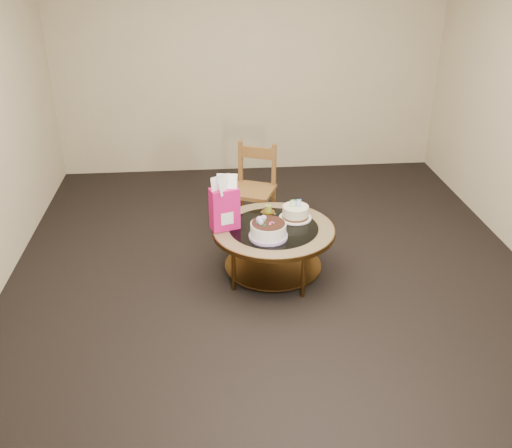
{
  "coord_description": "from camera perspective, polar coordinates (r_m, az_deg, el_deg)",
  "views": [
    {
      "loc": [
        -0.52,
        -4.14,
        2.62
      ],
      "look_at": [
        -0.14,
        0.02,
        0.48
      ],
      "focal_mm": 40.0,
      "sensor_mm": 36.0,
      "label": 1
    }
  ],
  "objects": [
    {
      "name": "coffee_table",
      "position": [
        4.74,
        1.76,
        -1.18
      ],
      "size": [
        1.02,
        1.02,
        0.46
      ],
      "color": "brown",
      "rests_on": "ground"
    },
    {
      "name": "room_walls",
      "position": [
        4.31,
        1.98,
        12.58
      ],
      "size": [
        4.52,
        5.02,
        2.61
      ],
      "color": "tan",
      "rests_on": "ground"
    },
    {
      "name": "ground",
      "position": [
        4.93,
        1.7,
        -5.06
      ],
      "size": [
        5.0,
        5.0,
        0.0
      ],
      "primitive_type": "plane",
      "color": "black",
      "rests_on": "ground"
    },
    {
      "name": "cream_cake",
      "position": [
        4.83,
        3.97,
        1.15
      ],
      "size": [
        0.28,
        0.28,
        0.17
      ],
      "rotation": [
        0.0,
        0.0,
        0.11
      ],
      "color": "white",
      "rests_on": "coffee_table"
    },
    {
      "name": "pillar_candle",
      "position": [
        4.92,
        1.22,
        1.35
      ],
      "size": [
        0.13,
        0.13,
        0.09
      ],
      "rotation": [
        0.0,
        0.0,
        0.4
      ],
      "color": "#C7B652",
      "rests_on": "coffee_table"
    },
    {
      "name": "dining_chair",
      "position": [
        5.48,
        -0.29,
        3.56
      ],
      "size": [
        0.51,
        0.51,
        0.85
      ],
      "rotation": [
        0.0,
        0.0,
        -0.38
      ],
      "color": "brown",
      "rests_on": "ground"
    },
    {
      "name": "gift_bag",
      "position": [
        4.59,
        -3.17,
        2.1
      ],
      "size": [
        0.25,
        0.21,
        0.46
      ],
      "rotation": [
        0.0,
        0.0,
        0.29
      ],
      "color": "#D6147F",
      "rests_on": "coffee_table"
    },
    {
      "name": "decorated_cake",
      "position": [
        4.51,
        1.21,
        -0.69
      ],
      "size": [
        0.31,
        0.31,
        0.18
      ],
      "rotation": [
        0.0,
        0.0,
        0.28
      ],
      "color": "#B192CF",
      "rests_on": "coffee_table"
    }
  ]
}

